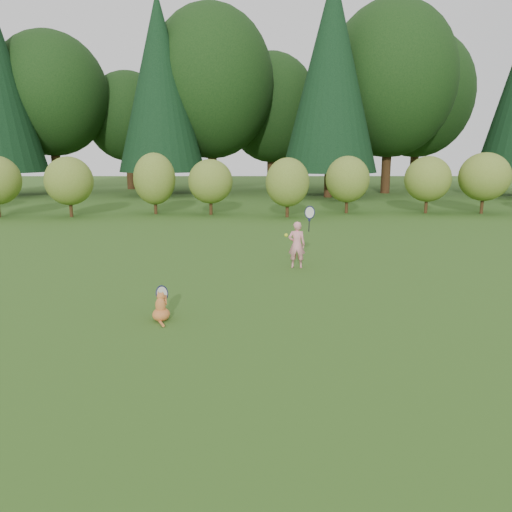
{
  "coord_description": "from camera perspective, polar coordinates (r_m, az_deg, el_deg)",
  "views": [
    {
      "loc": [
        0.17,
        -8.6,
        2.65
      ],
      "look_at": [
        0.2,
        0.8,
        0.7
      ],
      "focal_mm": 35.0,
      "sensor_mm": 36.0,
      "label": 1
    }
  ],
  "objects": [
    {
      "name": "ground",
      "position": [
        9.0,
        -1.26,
        -5.41
      ],
      "size": [
        100.0,
        100.0,
        0.0
      ],
      "primitive_type": "plane",
      "color": "#2E5417",
      "rests_on": "ground"
    },
    {
      "name": "woodland_backdrop",
      "position": [
        31.97,
        -0.54,
        20.45
      ],
      "size": [
        48.0,
        10.0,
        15.0
      ],
      "primitive_type": null,
      "color": "black",
      "rests_on": "ground"
    },
    {
      "name": "tennis_ball",
      "position": [
        10.6,
        3.47,
        2.39
      ],
      "size": [
        0.08,
        0.08,
        0.08
      ],
      "color": "#D0E21A",
      "rests_on": "ground"
    },
    {
      "name": "child",
      "position": [
        11.66,
        4.73,
        1.42
      ],
      "size": [
        0.61,
        0.38,
        1.64
      ],
      "rotation": [
        0.0,
        0.0,
        3.04
      ],
      "color": "pink",
      "rests_on": "ground"
    },
    {
      "name": "shrub_row",
      "position": [
        21.64,
        -0.66,
        8.41
      ],
      "size": [
        28.0,
        3.0,
        2.8
      ],
      "primitive_type": null,
      "color": "#5C7023",
      "rests_on": "ground"
    },
    {
      "name": "cat",
      "position": [
        8.19,
        -10.82,
        -5.57
      ],
      "size": [
        0.33,
        0.67,
        0.65
      ],
      "rotation": [
        0.0,
        0.0,
        -0.04
      ],
      "color": "#CB6D27",
      "rests_on": "ground"
    }
  ]
}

